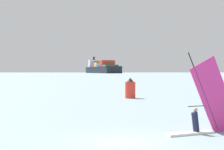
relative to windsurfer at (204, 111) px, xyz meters
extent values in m
plane|color=gray|center=(-4.61, -1.00, -1.14)|extent=(4000.00, 4000.00, 0.00)
cube|color=white|center=(-0.87, -0.14, -1.08)|extent=(2.77, 1.00, 0.12)
cylinder|color=black|center=(-0.03, -0.01, 0.98)|extent=(1.94, 0.36, 4.04)
cube|color=#D8338C|center=(0.69, 0.11, 0.74)|extent=(3.16, 0.55, 4.25)
cylinder|color=black|center=(-0.14, -0.02, 0.27)|extent=(1.67, 0.30, 0.04)
cylinder|color=#191E38|center=(-0.53, -0.08, -0.54)|extent=(0.49, 0.39, 1.01)
sphere|color=tan|center=(-0.53, -0.08, 0.07)|extent=(0.22, 0.22, 0.22)
cube|color=black|center=(141.49, 597.79, 4.56)|extent=(26.83, 175.87, 11.41)
cube|color=silver|center=(142.16, 664.52, 17.54)|extent=(19.79, 13.99, 14.55)
cylinder|color=black|center=(142.16, 664.52, 27.82)|extent=(4.00, 4.00, 6.00)
cube|color=#59388C|center=(141.74, 622.28, 15.47)|extent=(22.75, 19.83, 10.40)
cube|color=gold|center=(141.52, 600.50, 14.17)|extent=(22.75, 19.83, 7.80)
cube|color=#1E66AD|center=(141.30, 578.72, 12.87)|extent=(22.75, 19.83, 5.20)
cube|color=red|center=(141.08, 556.95, 15.47)|extent=(22.75, 19.83, 10.40)
cube|color=#2D8C47|center=(140.86, 535.17, 11.57)|extent=(22.75, 19.83, 2.60)
cube|color=#60665B|center=(-35.25, 1238.54, 25.44)|extent=(1098.38, 501.53, 53.16)
cylinder|color=red|center=(3.81, 23.31, -0.17)|extent=(1.21, 1.21, 1.94)
cone|color=black|center=(3.81, 23.31, 1.04)|extent=(0.85, 0.85, 0.50)
camera|label=1|loc=(-9.37, -16.10, 2.04)|focal=56.33mm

